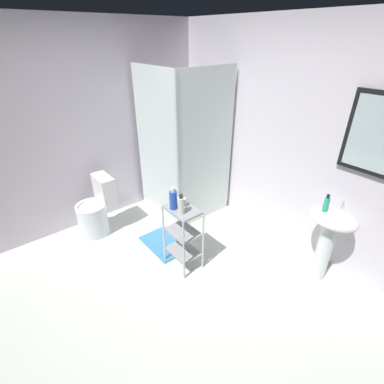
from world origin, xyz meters
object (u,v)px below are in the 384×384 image
(shampoo_bottle_blue, at_px, (173,200))
(hand_soap_bottle, at_px, (326,204))
(shower_stall, at_px, (183,182))
(rinse_cup, at_px, (183,202))
(lotion_bottle_white, at_px, (181,205))
(bath_mat, at_px, (164,243))
(storage_cart, at_px, (183,233))
(toilet, at_px, (96,211))
(pedestal_sink, at_px, (329,232))

(shampoo_bottle_blue, bearing_deg, hand_soap_bottle, 45.03)
(shower_stall, distance_m, rinse_cup, 1.14)
(shower_stall, relative_size, lotion_bottle_white, 9.25)
(bath_mat, bearing_deg, lotion_bottle_white, -9.41)
(hand_soap_bottle, relative_size, rinse_cup, 1.87)
(hand_soap_bottle, distance_m, bath_mat, 1.91)
(shampoo_bottle_blue, bearing_deg, shower_stall, 137.47)
(storage_cart, relative_size, rinse_cup, 7.79)
(toilet, distance_m, shampoo_bottle_blue, 1.32)
(hand_soap_bottle, xyz_separation_m, lotion_bottle_white, (-0.92, -1.03, -0.05))
(lotion_bottle_white, bearing_deg, bath_mat, 170.59)
(toilet, xyz_separation_m, shampoo_bottle_blue, (1.13, 0.43, 0.53))
(shampoo_bottle_blue, distance_m, rinse_cup, 0.12)
(shower_stall, bearing_deg, rinse_cup, -37.83)
(pedestal_sink, xyz_separation_m, rinse_cup, (-1.10, -0.98, 0.21))
(shampoo_bottle_blue, height_order, lotion_bottle_white, shampoo_bottle_blue)
(pedestal_sink, bearing_deg, rinse_cup, -138.25)
(shower_stall, xyz_separation_m, bath_mat, (0.48, -0.68, -0.45))
(rinse_cup, xyz_separation_m, bath_mat, (-0.38, -0.01, -0.78))
(pedestal_sink, distance_m, shampoo_bottle_blue, 1.59)
(shower_stall, distance_m, storage_cart, 1.14)
(toilet, height_order, shampoo_bottle_blue, shampoo_bottle_blue)
(storage_cart, height_order, shampoo_bottle_blue, shampoo_bottle_blue)
(shower_stall, relative_size, bath_mat, 3.33)
(pedestal_sink, height_order, hand_soap_bottle, hand_soap_bottle)
(shower_stall, height_order, pedestal_sink, shower_stall)
(pedestal_sink, xyz_separation_m, lotion_bottle_white, (-1.01, -1.07, 0.26))
(hand_soap_bottle, bearing_deg, pedestal_sink, 24.50)
(toilet, bearing_deg, bath_mat, 34.02)
(pedestal_sink, bearing_deg, storage_cart, -136.17)
(pedestal_sink, xyz_separation_m, bath_mat, (-1.48, -0.99, -0.57))
(shower_stall, distance_m, bath_mat, 0.95)
(storage_cart, height_order, rinse_cup, rinse_cup)
(hand_soap_bottle, relative_size, shampoo_bottle_blue, 0.74)
(shower_stall, distance_m, lotion_bottle_white, 1.27)
(shower_stall, bearing_deg, toilet, -103.64)
(shower_stall, xyz_separation_m, storage_cart, (0.90, -0.70, -0.03))
(hand_soap_bottle, xyz_separation_m, rinse_cup, (-1.02, -0.95, -0.10))
(storage_cart, bearing_deg, pedestal_sink, 43.83)
(pedestal_sink, relative_size, hand_soap_bottle, 4.55)
(toilet, relative_size, rinse_cup, 8.00)
(storage_cart, bearing_deg, bath_mat, 176.89)
(shampoo_bottle_blue, xyz_separation_m, bath_mat, (-0.36, 0.09, -0.84))
(toilet, height_order, hand_soap_bottle, hand_soap_bottle)
(toilet, height_order, bath_mat, toilet)
(toilet, distance_m, hand_soap_bottle, 2.69)
(hand_soap_bottle, bearing_deg, storage_cart, -134.90)
(shampoo_bottle_blue, relative_size, lotion_bottle_white, 1.12)
(storage_cart, bearing_deg, toilet, -157.37)
(shower_stall, xyz_separation_m, pedestal_sink, (1.96, 0.32, 0.12))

